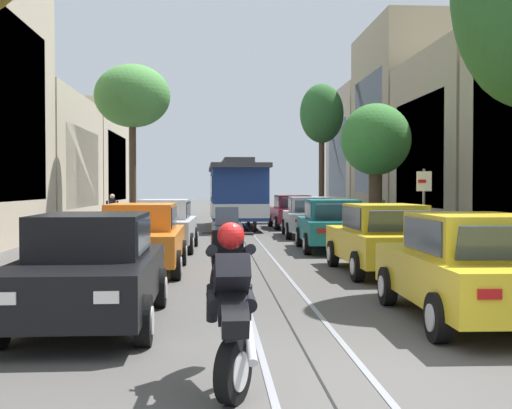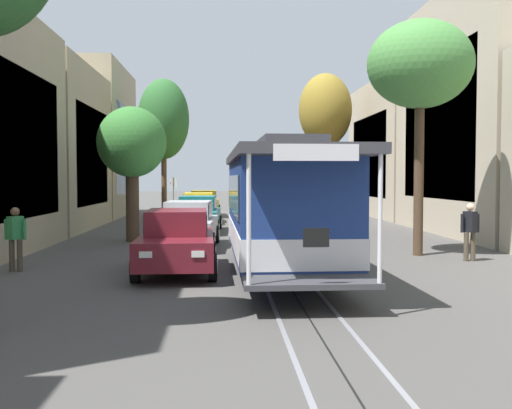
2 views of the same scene
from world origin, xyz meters
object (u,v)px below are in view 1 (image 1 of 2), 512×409
at_px(street_sign_post, 424,206).
at_px(parked_car_yellow_near_right, 470,267).
at_px(parked_car_teal_mid_right, 332,225).
at_px(parked_car_maroon_fifth_right, 292,212).
at_px(parked_car_silver_mid_left, 164,225).
at_px(street_tree_kerb_right_mid, 322,115).
at_px(pedestrian_on_left_pavement, 112,210).
at_px(parked_car_silver_fourth_right, 309,217).
at_px(motorcycle_with_rider, 230,294).
at_px(pedestrian_on_right_pavement, 379,209).
at_px(parked_car_yellow_second_right, 383,238).
at_px(parked_car_orange_second_left, 141,238).
at_px(street_tree_kerb_right_second, 376,142).
at_px(cable_car_trolley, 237,193).
at_px(street_tree_kerb_left_second, 132,97).
at_px(parked_car_black_near_left, 91,269).

bearing_deg(street_sign_post, parked_car_yellow_near_right, -102.01).
bearing_deg(parked_car_teal_mid_right, parked_car_maroon_fifth_right, 89.67).
height_order(parked_car_silver_mid_left, street_tree_kerb_right_mid, street_tree_kerb_right_mid).
bearing_deg(pedestrian_on_left_pavement, parked_car_silver_fourth_right, -25.10).
bearing_deg(motorcycle_with_rider, pedestrian_on_right_pavement, 72.66).
relative_size(parked_car_silver_mid_left, parked_car_yellow_second_right, 1.00).
xyz_separation_m(parked_car_orange_second_left, parked_car_yellow_near_right, (5.41, -5.98, 0.00)).
height_order(parked_car_orange_second_left, parked_car_silver_fourth_right, same).
height_order(parked_car_orange_second_left, parked_car_yellow_near_right, same).
xyz_separation_m(street_tree_kerb_right_mid, pedestrian_on_left_pavement, (-10.62, -7.49, -5.10)).
relative_size(parked_car_yellow_near_right, street_tree_kerb_right_second, 0.87).
bearing_deg(motorcycle_with_rider, parked_car_yellow_near_right, 39.98).
relative_size(parked_car_orange_second_left, pedestrian_on_right_pavement, 2.65).
bearing_deg(parked_car_maroon_fifth_right, street_tree_kerb_right_mid, 67.98).
distance_m(parked_car_yellow_second_right, pedestrian_on_right_pavement, 16.63).
bearing_deg(street_tree_kerb_right_mid, parked_car_orange_second_left, -109.53).
height_order(parked_car_yellow_near_right, motorcycle_with_rider, motorcycle_with_rider).
height_order(parked_car_yellow_near_right, pedestrian_on_left_pavement, pedestrian_on_left_pavement).
xyz_separation_m(parked_car_silver_mid_left, parked_car_yellow_second_right, (5.39, -5.86, 0.00)).
bearing_deg(motorcycle_with_rider, parked_car_silver_mid_left, 96.82).
bearing_deg(motorcycle_with_rider, street_sign_post, 62.25).
xyz_separation_m(parked_car_silver_mid_left, cable_car_trolley, (2.63, 11.02, 0.86)).
xyz_separation_m(parked_car_yellow_second_right, cable_car_trolley, (-2.76, 16.89, 0.86)).
bearing_deg(parked_car_yellow_second_right, parked_car_maroon_fifth_right, 90.46).
bearing_deg(street_tree_kerb_right_second, parked_car_teal_mid_right, -121.54).
bearing_deg(street_tree_kerb_right_second, street_tree_kerb_left_second, 154.52).
bearing_deg(cable_car_trolley, pedestrian_on_right_pavement, -6.27).
xyz_separation_m(parked_car_maroon_fifth_right, motorcycle_with_rider, (-3.55, -24.99, 0.12)).
bearing_deg(parked_car_maroon_fifth_right, parked_car_teal_mid_right, -90.33).
bearing_deg(parked_car_orange_second_left, parked_car_silver_mid_left, 88.62).
bearing_deg(parked_car_yellow_second_right, parked_car_black_near_left, -136.59).
relative_size(street_tree_kerb_right_mid, street_sign_post, 3.25).
bearing_deg(pedestrian_on_left_pavement, parked_car_yellow_second_right, -60.81).
relative_size(parked_car_silver_mid_left, motorcycle_with_rider, 2.34).
bearing_deg(parked_car_orange_second_left, street_tree_kerb_right_second, 48.63).
distance_m(parked_car_orange_second_left, street_tree_kerb_left_second, 14.14).
distance_m(parked_car_silver_fourth_right, cable_car_trolley, 6.42).
bearing_deg(street_sign_post, parked_car_orange_second_left, -176.67).
bearing_deg(cable_car_trolley, street_tree_kerb_right_mid, 48.02).
bearing_deg(pedestrian_on_left_pavement, street_tree_kerb_left_second, -50.85).
xyz_separation_m(parked_car_black_near_left, motorcycle_with_rider, (1.92, -3.14, 0.12)).
height_order(parked_car_yellow_near_right, parked_car_silver_fourth_right, same).
bearing_deg(street_sign_post, motorcycle_with_rider, -117.75).
relative_size(parked_car_orange_second_left, street_tree_kerb_right_second, 0.87).
xyz_separation_m(parked_car_silver_mid_left, street_sign_post, (6.64, -4.93, 0.71)).
bearing_deg(pedestrian_on_right_pavement, parked_car_yellow_near_right, -100.76).
height_order(parked_car_orange_second_left, motorcycle_with_rider, motorcycle_with_rider).
bearing_deg(street_sign_post, parked_car_black_near_left, -137.70).
relative_size(parked_car_silver_fourth_right, pedestrian_on_left_pavement, 2.66).
bearing_deg(parked_car_black_near_left, parked_car_yellow_near_right, -1.50).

